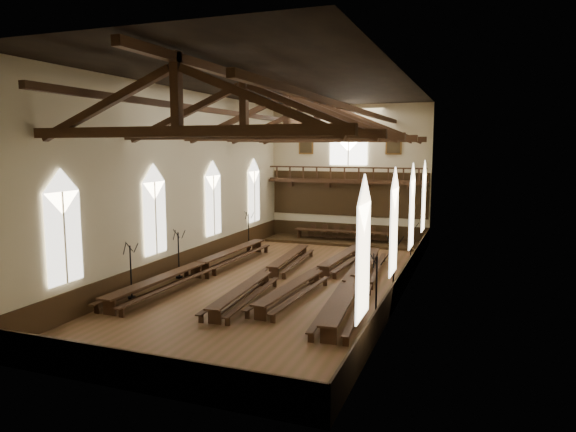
{
  "coord_description": "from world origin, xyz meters",
  "views": [
    {
      "loc": [
        9.15,
        -24.37,
        6.9
      ],
      "look_at": [
        -0.5,
        1.5,
        3.19
      ],
      "focal_mm": 32.0,
      "sensor_mm": 36.0,
      "label": 1
    }
  ],
  "objects_px": {
    "refectory_row_a": "(200,266)",
    "high_table": "(345,232)",
    "candelabrum_left_far": "(249,237)",
    "refectory_row_b": "(268,273)",
    "dais": "(345,242)",
    "refectory_row_c": "(320,272)",
    "refectory_row_d": "(356,280)",
    "candelabrum_left_near": "(131,282)",
    "candelabrum_left_mid": "(179,264)",
    "candelabrum_right_mid": "(393,276)",
    "candelabrum_right_near": "(376,301)",
    "candelabrum_right_far": "(411,251)"
  },
  "relations": [
    {
      "from": "refectory_row_d",
      "to": "high_table",
      "type": "relative_size",
      "value": 1.93
    },
    {
      "from": "candelabrum_left_far",
      "to": "refectory_row_c",
      "type": "bearing_deg",
      "value": -43.42
    },
    {
      "from": "refectory_row_a",
      "to": "candelabrum_left_near",
      "type": "height_order",
      "value": "candelabrum_left_near"
    },
    {
      "from": "refectory_row_d",
      "to": "high_table",
      "type": "bearing_deg",
      "value": 106.64
    },
    {
      "from": "candelabrum_left_far",
      "to": "refectory_row_b",
      "type": "bearing_deg",
      "value": -58.87
    },
    {
      "from": "candelabrum_left_mid",
      "to": "candelabrum_right_near",
      "type": "relative_size",
      "value": 0.92
    },
    {
      "from": "refectory_row_a",
      "to": "candelabrum_left_far",
      "type": "bearing_deg",
      "value": 96.02
    },
    {
      "from": "candelabrum_right_near",
      "to": "candelabrum_right_mid",
      "type": "distance_m",
      "value": 4.36
    },
    {
      "from": "candelabrum_left_mid",
      "to": "candelabrum_right_mid",
      "type": "relative_size",
      "value": 0.93
    },
    {
      "from": "candelabrum_left_near",
      "to": "refectory_row_a",
      "type": "bearing_deg",
      "value": 79.85
    },
    {
      "from": "refectory_row_d",
      "to": "refectory_row_c",
      "type": "bearing_deg",
      "value": 151.52
    },
    {
      "from": "candelabrum_right_mid",
      "to": "candelabrum_right_far",
      "type": "xyz_separation_m",
      "value": [
        0.0,
        6.52,
        -0.08
      ]
    },
    {
      "from": "candelabrum_left_mid",
      "to": "candelabrum_right_near",
      "type": "distance_m",
      "value": 11.56
    },
    {
      "from": "candelabrum_right_mid",
      "to": "candelabrum_right_far",
      "type": "relative_size",
      "value": 1.1
    },
    {
      "from": "refectory_row_a",
      "to": "candelabrum_left_near",
      "type": "distance_m",
      "value": 4.81
    },
    {
      "from": "dais",
      "to": "high_table",
      "type": "height_order",
      "value": "high_table"
    },
    {
      "from": "candelabrum_left_mid",
      "to": "candelabrum_right_far",
      "type": "height_order",
      "value": "candelabrum_left_mid"
    },
    {
      "from": "candelabrum_left_mid",
      "to": "candelabrum_right_mid",
      "type": "xyz_separation_m",
      "value": [
        11.1,
        1.12,
        0.06
      ]
    },
    {
      "from": "candelabrum_left_near",
      "to": "candelabrum_left_mid",
      "type": "height_order",
      "value": "candelabrum_left_near"
    },
    {
      "from": "refectory_row_a",
      "to": "candelabrum_right_near",
      "type": "xyz_separation_m",
      "value": [
        10.25,
        -4.0,
        0.29
      ]
    },
    {
      "from": "refectory_row_a",
      "to": "high_table",
      "type": "distance_m",
      "value": 13.12
    },
    {
      "from": "candelabrum_left_near",
      "to": "candelabrum_right_near",
      "type": "distance_m",
      "value": 11.12
    },
    {
      "from": "refectory_row_b",
      "to": "dais",
      "type": "bearing_deg",
      "value": 85.17
    },
    {
      "from": "refectory_row_b",
      "to": "dais",
      "type": "height_order",
      "value": "refectory_row_b"
    },
    {
      "from": "high_table",
      "to": "candelabrum_left_mid",
      "type": "distance_m",
      "value": 14.14
    },
    {
      "from": "refectory_row_d",
      "to": "high_table",
      "type": "height_order",
      "value": "high_table"
    },
    {
      "from": "high_table",
      "to": "candelabrum_right_near",
      "type": "bearing_deg",
      "value": -71.72
    },
    {
      "from": "candelabrum_left_far",
      "to": "candelabrum_right_mid",
      "type": "relative_size",
      "value": 0.9
    },
    {
      "from": "dais",
      "to": "candelabrum_right_near",
      "type": "xyz_separation_m",
      "value": [
        5.34,
        -16.15,
        0.76
      ]
    },
    {
      "from": "refectory_row_b",
      "to": "candelabrum_left_near",
      "type": "relative_size",
      "value": 5.3
    },
    {
      "from": "refectory_row_a",
      "to": "candelabrum_right_mid",
      "type": "relative_size",
      "value": 5.24
    },
    {
      "from": "refectory_row_c",
      "to": "refectory_row_d",
      "type": "height_order",
      "value": "refectory_row_d"
    },
    {
      "from": "candelabrum_right_near",
      "to": "candelabrum_right_mid",
      "type": "height_order",
      "value": "candelabrum_right_near"
    },
    {
      "from": "refectory_row_d",
      "to": "candelabrum_right_far",
      "type": "xyz_separation_m",
      "value": [
        1.72,
        6.84,
        0.22
      ]
    },
    {
      "from": "refectory_row_a",
      "to": "high_table",
      "type": "relative_size",
      "value": 1.96
    },
    {
      "from": "refectory_row_b",
      "to": "candelabrum_left_near",
      "type": "distance_m",
      "value": 6.83
    },
    {
      "from": "candelabrum_left_near",
      "to": "candelabrum_left_mid",
      "type": "xyz_separation_m",
      "value": [
        0.0,
        3.98,
        -0.0
      ]
    },
    {
      "from": "refectory_row_a",
      "to": "candelabrum_left_near",
      "type": "xyz_separation_m",
      "value": [
        -0.85,
        -4.73,
        0.23
      ]
    },
    {
      "from": "refectory_row_c",
      "to": "candelabrum_left_mid",
      "type": "bearing_deg",
      "value": -164.56
    },
    {
      "from": "candelabrum_left_far",
      "to": "candelabrum_right_near",
      "type": "bearing_deg",
      "value": -47.29
    },
    {
      "from": "high_table",
      "to": "candelabrum_right_far",
      "type": "xyz_separation_m",
      "value": [
        5.34,
        -5.28,
        -0.01
      ]
    },
    {
      "from": "candelabrum_left_mid",
      "to": "candelabrum_right_mid",
      "type": "height_order",
      "value": "candelabrum_right_mid"
    },
    {
      "from": "refectory_row_a",
      "to": "candelabrum_left_far",
      "type": "distance_m",
      "value": 8.08
    },
    {
      "from": "candelabrum_right_far",
      "to": "high_table",
      "type": "bearing_deg",
      "value": 135.33
    },
    {
      "from": "refectory_row_b",
      "to": "candelabrum_right_mid",
      "type": "relative_size",
      "value": 4.94
    },
    {
      "from": "refectory_row_c",
      "to": "dais",
      "type": "relative_size",
      "value": 1.23
    },
    {
      "from": "candelabrum_left_near",
      "to": "candelabrum_left_far",
      "type": "height_order",
      "value": "candelabrum_left_near"
    },
    {
      "from": "candelabrum_left_near",
      "to": "candelabrum_right_near",
      "type": "height_order",
      "value": "candelabrum_right_near"
    },
    {
      "from": "refectory_row_a",
      "to": "refectory_row_b",
      "type": "height_order",
      "value": "refectory_row_a"
    },
    {
      "from": "high_table",
      "to": "candelabrum_right_near",
      "type": "distance_m",
      "value": 17.01
    }
  ]
}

